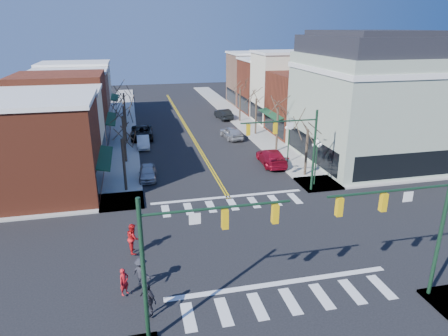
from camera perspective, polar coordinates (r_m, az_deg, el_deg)
ground at (r=27.21m, az=4.50°, el=-10.57°), size 160.00×160.00×0.00m
sidewalk_left at (r=44.51m, az=-14.23°, el=1.22°), size 3.50×70.00×0.15m
sidewalk_right at (r=47.31m, az=7.43°, el=2.75°), size 3.50×70.00×0.15m
bldg_left_brick_a at (r=36.39m, az=-25.50°, el=2.27°), size 10.00×8.50×8.00m
bldg_left_stucco_a at (r=43.79m, az=-23.50°, el=4.89°), size 10.00×7.00×7.50m
bldg_left_brick_b at (r=51.40m, az=-22.14°, el=7.62°), size 10.00×9.00×8.50m
bldg_left_tan at (r=59.50m, az=-21.00°, el=8.87°), size 10.00×7.50×7.80m
bldg_left_stucco_b at (r=67.06m, az=-20.22°, el=10.22°), size 10.00×8.00×8.20m
bldg_right_brick_a at (r=54.13m, az=12.30°, el=8.87°), size 10.00×8.50×8.00m
bldg_right_stucco at (r=60.97m, az=9.28°, el=11.18°), size 10.00×7.00×10.00m
bldg_right_brick_b at (r=68.01m, az=6.86°, el=11.50°), size 10.00×8.00×8.50m
bldg_right_tan at (r=75.49m, az=4.79°, el=12.55°), size 10.00×8.00×9.00m
victorian_corner at (r=44.45m, az=19.87°, el=9.40°), size 12.25×14.25×13.30m
traffic_mast_near_left at (r=17.52m, az=-5.47°, el=-11.15°), size 6.60×0.28×7.20m
traffic_mast_near_right at (r=21.67m, az=25.22°, el=-6.76°), size 6.60×0.28×7.20m
traffic_mast_far_right at (r=33.64m, az=10.01°, el=3.88°), size 6.60×0.28×7.20m
lamppost_corner at (r=36.17m, az=13.06°, el=1.89°), size 0.36×0.36×4.33m
lamppost_midblock at (r=41.86m, az=9.25°, el=4.54°), size 0.36×0.36×4.33m
tree_left_a at (r=35.24m, az=-14.07°, el=0.33°), size 0.24×0.24×4.76m
tree_left_b at (r=42.85m, az=-14.04°, el=3.95°), size 0.24×0.24×5.04m
tree_left_c at (r=50.67m, az=-13.98°, el=6.04°), size 0.24×0.24×4.55m
tree_left_d at (r=58.46m, az=-13.97°, el=7.97°), size 0.24×0.24×4.90m
tree_right_a at (r=38.59m, az=11.67°, el=2.09°), size 0.24×0.24×4.62m
tree_right_b at (r=45.62m, az=7.59°, el=5.39°), size 0.24×0.24×5.18m
tree_right_c at (r=53.02m, az=4.57°, el=7.29°), size 0.24×0.24×4.83m
tree_right_d at (r=60.53m, az=2.29°, el=8.94°), size 0.24×0.24×4.97m
car_left_near at (r=38.26m, az=-10.86°, el=-0.61°), size 1.80×3.99×1.33m
car_left_mid at (r=48.40m, az=-11.47°, el=3.65°), size 1.46×4.13×1.36m
car_left_far at (r=52.23m, az=-11.65°, el=4.96°), size 2.91×5.97×1.64m
car_right_near at (r=41.79m, az=6.82°, el=1.56°), size 2.60×5.70×1.62m
car_right_mid at (r=51.34m, az=1.07°, el=5.09°), size 2.40×4.89×1.61m
car_right_far at (r=62.55m, az=-0.07°, el=7.72°), size 2.21×4.93×1.57m
pedestrian_red_a at (r=22.52m, az=-14.08°, el=-15.48°), size 0.67×0.64×1.54m
pedestrian_red_b at (r=26.00m, az=-12.85°, el=-9.73°), size 0.82×1.01×1.95m
pedestrian_dark_a at (r=20.86m, az=-10.81°, el=-17.97°), size 1.02×1.07×1.79m
pedestrian_dark_b at (r=22.84m, az=-11.72°, el=-14.39°), size 1.29×1.23×1.76m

